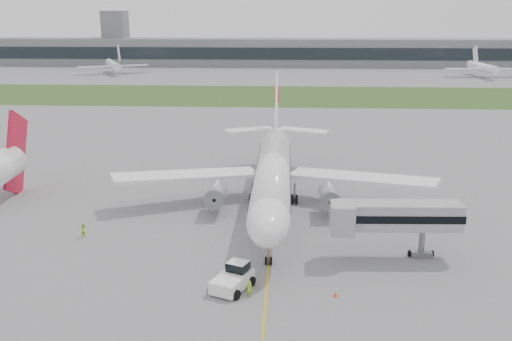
# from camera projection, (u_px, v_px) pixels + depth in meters

# --- Properties ---
(ground) EXTENTS (600.00, 600.00, 0.00)m
(ground) POSITION_uv_depth(u_px,v_px,m) (272.00, 219.00, 80.19)
(ground) COLOR gray
(ground) RESTS_ON ground
(apron_markings) EXTENTS (70.00, 70.00, 0.04)m
(apron_markings) POSITION_uv_depth(u_px,v_px,m) (271.00, 232.00, 75.39)
(apron_markings) COLOR gold
(apron_markings) RESTS_ON ground
(grass_strip) EXTENTS (600.00, 50.00, 0.02)m
(grass_strip) POSITION_uv_depth(u_px,v_px,m) (282.00, 96.00, 195.52)
(grass_strip) COLOR #3A5720
(grass_strip) RESTS_ON ground
(terminal_building) EXTENTS (320.00, 22.30, 14.00)m
(terminal_building) POSITION_uv_depth(u_px,v_px,m) (284.00, 52.00, 299.21)
(terminal_building) COLOR gray
(terminal_building) RESTS_ON ground
(control_tower) EXTENTS (12.00, 12.00, 56.00)m
(control_tower) POSITION_uv_depth(u_px,v_px,m) (118.00, 64.00, 307.90)
(control_tower) COLOR gray
(control_tower) RESTS_ON ground
(airliner) EXTENTS (48.13, 53.95, 17.88)m
(airliner) POSITION_uv_depth(u_px,v_px,m) (273.00, 171.00, 83.34)
(airliner) COLOR white
(airliner) RESTS_ON ground
(pushback_tug) EXTENTS (4.88, 5.73, 2.57)m
(pushback_tug) POSITION_uv_depth(u_px,v_px,m) (234.00, 277.00, 59.91)
(pushback_tug) COLOR white
(pushback_tug) RESTS_ON ground
(jet_bridge) EXTENTS (15.31, 4.93, 7.08)m
(jet_bridge) POSITION_uv_depth(u_px,v_px,m) (391.00, 217.00, 65.95)
(jet_bridge) COLOR #9E9EA0
(jet_bridge) RESTS_ON ground
(safety_cone_left) EXTENTS (0.42, 0.42, 0.58)m
(safety_cone_left) POSITION_uv_depth(u_px,v_px,m) (213.00, 292.00, 58.72)
(safety_cone_left) COLOR #FB450D
(safety_cone_left) RESTS_ON ground
(safety_cone_right) EXTENTS (0.41, 0.41, 0.57)m
(safety_cone_right) POSITION_uv_depth(u_px,v_px,m) (336.00, 294.00, 58.28)
(safety_cone_right) COLOR #FB450D
(safety_cone_right) RESTS_ON ground
(ground_crew_near) EXTENTS (0.76, 0.65, 1.75)m
(ground_crew_near) POSITION_uv_depth(u_px,v_px,m) (249.00, 289.00, 58.18)
(ground_crew_near) COLOR #9DD623
(ground_crew_near) RESTS_ON ground
(ground_crew_far) EXTENTS (1.02, 1.09, 1.79)m
(ground_crew_far) POSITION_uv_depth(u_px,v_px,m) (84.00, 230.00, 73.52)
(ground_crew_far) COLOR #A7FF2A
(ground_crew_far) RESTS_ON ground
(neighbor_aircraft) EXTENTS (5.46, 17.26, 14.06)m
(neighbor_aircraft) POSITION_uv_depth(u_px,v_px,m) (0.00, 167.00, 85.75)
(neighbor_aircraft) COLOR red
(neighbor_aircraft) RESTS_ON ground
(distant_aircraft_left) EXTENTS (40.53, 38.68, 12.14)m
(distant_aircraft_left) POSITION_uv_depth(u_px,v_px,m) (114.00, 74.00, 262.50)
(distant_aircraft_left) COLOR white
(distant_aircraft_left) RESTS_ON ground
(distant_aircraft_right) EXTENTS (34.15, 30.58, 12.39)m
(distant_aircraft_right) POSITION_uv_depth(u_px,v_px,m) (482.00, 77.00, 249.75)
(distant_aircraft_right) COLOR white
(distant_aircraft_right) RESTS_ON ground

